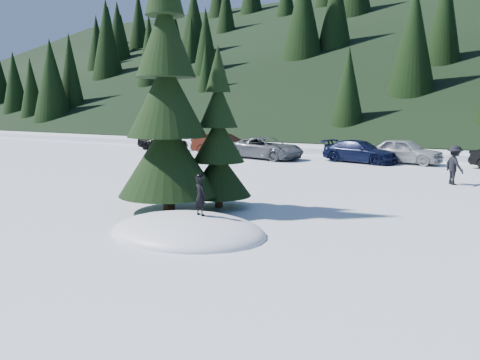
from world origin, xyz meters
The scene contains 12 objects.
ground centered at (0.00, 0.00, 0.00)m, with size 200.00×200.00×0.00m, color white.
snow_mound centered at (0.00, 0.00, 0.00)m, with size 4.48×3.52×0.96m, color white.
forest_hillside centered at (0.00, 54.00, 12.50)m, with size 200.00×60.00×25.00m, color black, non-canonical shape.
spruce_tall centered at (-2.20, 1.80, 3.32)m, with size 3.20×3.20×8.60m.
spruce_short centered at (-1.20, 3.20, 2.10)m, with size 2.20×2.20×5.37m.
child_skier centered at (0.26, 0.23, 1.01)m, with size 0.39×0.25×1.06m, color black.
adult_2 centered at (4.82, 12.66, 0.86)m, with size 1.12×0.64×1.73m, color black.
car_0 centered at (-17.81, 19.09, 0.75)m, with size 1.77×4.40×1.50m, color black.
car_1 centered at (-11.49, 18.56, 0.77)m, with size 1.63×4.67×1.54m, color #3A130A.
car_2 centered at (-7.36, 17.64, 0.72)m, with size 2.40×5.20×1.45m, color #575A60.
car_3 centered at (-1.43, 18.87, 0.68)m, with size 1.92×4.72×1.37m, color black.
car_4 centered at (1.06, 19.79, 0.76)m, with size 1.79×4.45×1.52m, color #9EA3A7.
Camera 1 is at (7.72, -9.59, 3.31)m, focal length 35.00 mm.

